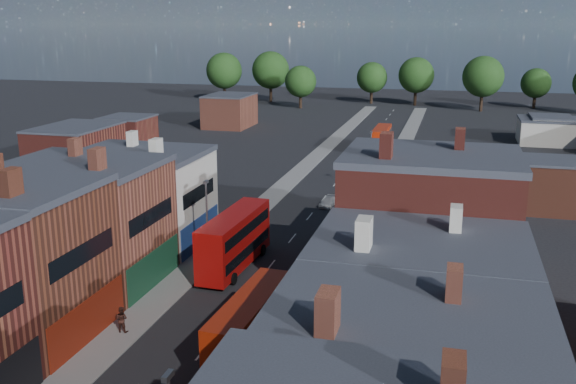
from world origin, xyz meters
The scene contains 10 objects.
pavement_west centered at (-6.50, 50.00, 0.06)m, with size 3.00×200.00×0.12m, color gray.
pavement_east centered at (6.50, 50.00, 0.06)m, with size 3.00×200.00×0.12m, color gray.
lamp_post_2 centered at (-5.20, 30.00, 4.70)m, with size 0.25×0.70×8.12m.
lamp_post_3 centered at (5.20, 60.00, 4.70)m, with size 0.25×0.70×8.12m.
bus_0 centered at (-2.97, 30.83, 2.70)m, with size 3.31×11.69×5.00m.
bus_1 centered at (3.50, 15.42, 2.39)m, with size 3.01×10.38×4.44m.
bus_2 centered at (3.45, 87.54, 2.36)m, with size 2.64×10.13×4.36m.
car_2 centered at (-3.80, 35.13, 0.58)m, with size 1.94×4.21×1.17m, color black.
car_3 centered at (1.20, 52.79, 0.53)m, with size 1.49×3.67×1.06m, color #B9B9B9.
ped_1 centered at (-6.53, 16.79, 1.07)m, with size 0.92×0.50×1.89m, color #41211A.
Camera 1 is at (15.38, -20.36, 21.24)m, focal length 40.00 mm.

